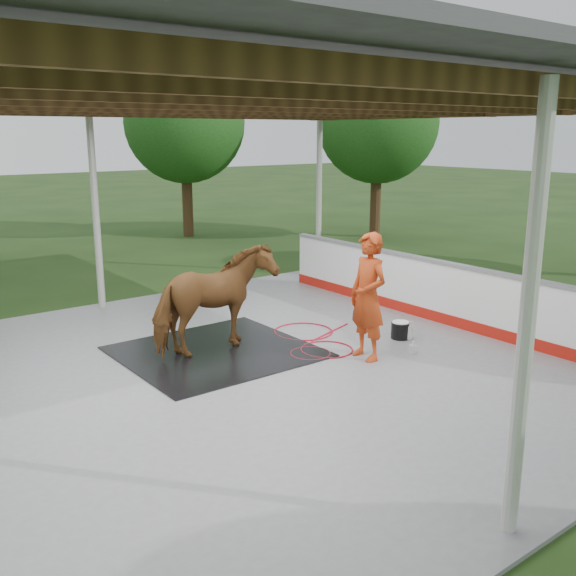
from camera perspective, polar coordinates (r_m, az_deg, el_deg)
ground at (r=9.48m, az=-5.48°, el=-7.96°), size 100.00×100.00×0.00m
concrete_slab at (r=9.47m, az=-5.49°, el=-7.82°), size 12.00×10.00×0.05m
pavilion_structure at (r=8.83m, az=-6.09°, el=16.74°), size 12.60×10.60×4.05m
dasher_board at (r=12.23m, az=13.01°, el=-0.35°), size 0.16×8.00×1.15m
tree_belt at (r=9.74m, az=-7.37°, el=15.36°), size 28.00×28.00×5.80m
rubber_mat at (r=10.40m, az=-6.39°, el=-5.63°), size 2.88×2.70×0.02m
horse at (r=10.15m, az=-6.52°, el=-1.08°), size 2.05×1.04×1.68m
handler at (r=9.87m, az=7.13°, el=-0.77°), size 0.53×0.76×1.98m
wash_bucket at (r=11.13m, az=9.97°, el=-3.68°), size 0.32×0.32×0.30m
soap_bottle_a at (r=11.08m, az=10.73°, el=-3.72°), size 0.16×0.16×0.33m
soap_bottle_b at (r=10.45m, az=11.06°, el=-5.17°), size 0.12×0.12×0.21m
hose_coil at (r=10.85m, az=2.17°, el=-4.72°), size 1.91×1.94×0.02m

